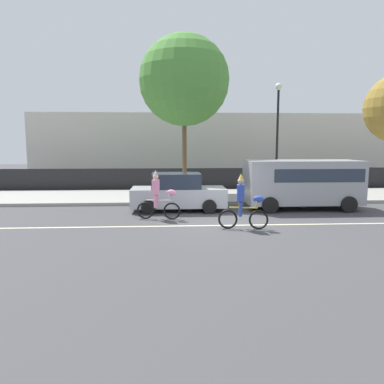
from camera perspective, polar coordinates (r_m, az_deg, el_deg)
name	(u,v)px	position (r m, az deg, el deg)	size (l,w,h in m)	color
ground_plane	(227,222)	(14.06, 5.30, -4.65)	(80.00, 80.00, 0.00)	#424244
road_centre_line	(229,225)	(13.57, 5.62, -5.07)	(36.00, 0.14, 0.01)	beige
sidewalk_curb	(209,196)	(20.39, 2.56, -0.61)	(60.00, 5.00, 0.15)	#9E9B93
fence_line	(204,179)	(23.19, 1.83, 1.93)	(40.00, 0.08, 1.40)	black
building_backdrop	(214,147)	(31.80, 3.39, 6.79)	(28.00, 8.00, 5.13)	beige
parade_cyclist_pink	(159,198)	(14.49, -5.09, -0.89)	(1.71, 0.53, 1.92)	black
parade_cyclist_cobalt	(244,205)	(12.90, 7.90, -1.98)	(1.71, 0.52, 1.92)	black
parked_van_grey	(304,181)	(17.42, 16.66, 1.68)	(5.00, 2.22, 2.18)	#99999E
parked_car_silver	(178,193)	(16.39, -2.15, -0.11)	(4.10, 1.92, 1.64)	#B7BABF
street_lamp_post	(278,123)	(20.35, 12.92, 10.23)	(0.36, 0.36, 5.86)	black
street_tree_near_lamp	(184,81)	(21.03, -1.18, 16.62)	(4.88, 4.88, 8.58)	brown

